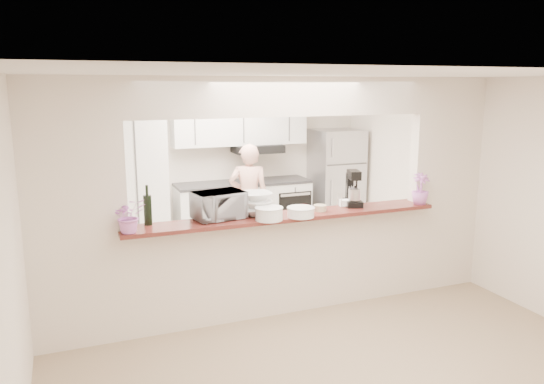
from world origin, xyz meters
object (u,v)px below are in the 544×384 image
stand_mixer (353,190)px  person (249,199)px  toaster_oven (219,205)px  refrigerator (336,181)px

stand_mixer → person: person is taller
toaster_oven → person: 2.34m
refrigerator → stand_mixer: 2.88m
refrigerator → person: (-1.72, -0.55, -0.06)m
person → toaster_oven: bearing=84.1°
toaster_oven → stand_mixer: (1.55, 0.01, 0.04)m
refrigerator → stand_mixer: size_ratio=4.24×
stand_mixer → refrigerator: bearing=65.2°
person → refrigerator: bearing=-141.4°
refrigerator → stand_mixer: bearing=-114.8°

